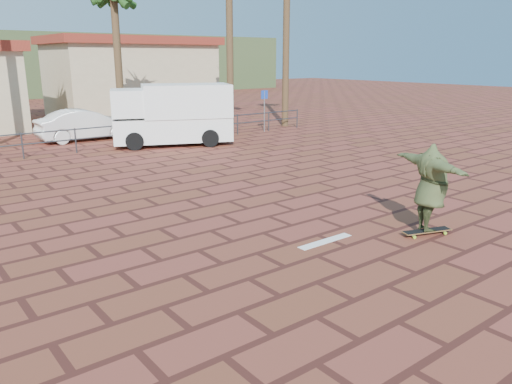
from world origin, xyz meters
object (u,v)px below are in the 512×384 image
skateboarder (431,188)px  car_white (86,125)px  campervan (173,113)px  longboard (427,231)px

skateboarder → car_white: skateboarder is taller
car_white → campervan: bearing=-143.6°
car_white → longboard: bearing=-175.2°
skateboarder → car_white: size_ratio=0.54×
skateboarder → campervan: 13.72m
longboard → car_white: (-1.22, 17.26, 0.62)m
longboard → car_white: bearing=113.6°
skateboarder → campervan: campervan is taller
skateboarder → campervan: size_ratio=0.43×
longboard → skateboarder: 0.97m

